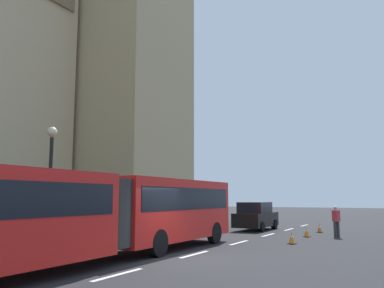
# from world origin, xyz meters

# --- Properties ---
(ground_plane) EXTENTS (160.00, 160.00, 0.00)m
(ground_plane) POSITION_xyz_m (0.00, 0.00, 0.00)
(ground_plane) COLOR #262628
(lane_centre_marking) EXTENTS (34.40, 0.16, 0.01)m
(lane_centre_marking) POSITION_xyz_m (3.50, 0.00, 0.00)
(lane_centre_marking) COLOR silver
(lane_centre_marking) RESTS_ON ground_plane
(articulated_bus) EXTENTS (16.71, 2.54, 2.90)m
(articulated_bus) POSITION_xyz_m (-2.04, 1.99, 1.75)
(articulated_bus) COLOR red
(articulated_bus) RESTS_ON ground_plane
(sedan_lead) EXTENTS (4.40, 1.86, 1.85)m
(sedan_lead) POSITION_xyz_m (13.49, 1.79, 0.91)
(sedan_lead) COLOR black
(sedan_lead) RESTS_ON ground_plane
(traffic_cone_west) EXTENTS (0.36, 0.36, 0.58)m
(traffic_cone_west) POSITION_xyz_m (6.50, -2.37, 0.28)
(traffic_cone_west) COLOR black
(traffic_cone_west) RESTS_ON ground_plane
(traffic_cone_middle) EXTENTS (0.36, 0.36, 0.58)m
(traffic_cone_middle) POSITION_xyz_m (10.27, -2.23, 0.28)
(traffic_cone_middle) COLOR black
(traffic_cone_middle) RESTS_ON ground_plane
(traffic_cone_east) EXTENTS (0.36, 0.36, 0.58)m
(traffic_cone_east) POSITION_xyz_m (13.57, -2.30, 0.28)
(traffic_cone_east) COLOR black
(traffic_cone_east) RESTS_ON ground_plane
(street_lamp) EXTENTS (0.44, 0.44, 5.27)m
(street_lamp) POSITION_xyz_m (-0.03, 6.50, 3.06)
(street_lamp) COLOR black
(street_lamp) RESTS_ON ground_plane
(pedestrian_near_cones) EXTENTS (0.45, 0.46, 1.69)m
(pedestrian_near_cones) POSITION_xyz_m (10.77, -3.74, 0.91)
(pedestrian_near_cones) COLOR #333333
(pedestrian_near_cones) RESTS_ON ground_plane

